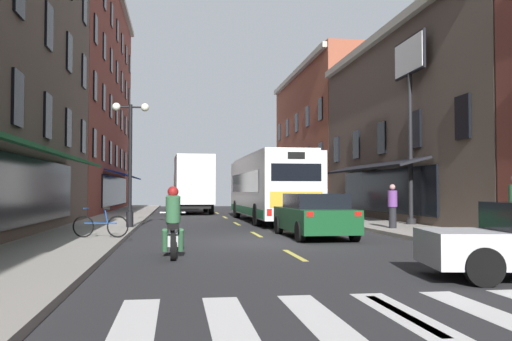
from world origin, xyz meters
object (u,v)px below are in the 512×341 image
object	(u,v)px
motorcycle_rider	(173,227)
street_lamp_twin	(130,158)
billboard_sign	(410,80)
sedan_near	(187,201)
bicycle_near	(101,225)
pedestrian_near	(326,201)
transit_bus	(269,187)
sedan_mid	(314,215)
pedestrian_mid	(393,206)
box_truck	(193,185)

from	to	relation	value
motorcycle_rider	street_lamp_twin	bearing A→B (deg)	100.77
billboard_sign	street_lamp_twin	world-z (taller)	billboard_sign
sedan_near	bicycle_near	world-z (taller)	sedan_near
pedestrian_near	sedan_near	bearing A→B (deg)	-167.35
bicycle_near	motorcycle_rider	bearing A→B (deg)	-62.36
transit_bus	motorcycle_rider	distance (m)	15.39
pedestrian_near	motorcycle_rider	bearing A→B (deg)	-37.29
sedan_mid	motorcycle_rider	distance (m)	6.71
billboard_sign	bicycle_near	world-z (taller)	billboard_sign
transit_bus	pedestrian_mid	xyz separation A→B (m)	(3.47, -7.61, -0.75)
sedan_near	bicycle_near	xyz separation A→B (m)	(-3.18, -31.53, -0.18)
street_lamp_twin	sedan_near	bearing A→B (deg)	84.21
motorcycle_rider	pedestrian_mid	xyz separation A→B (m)	(8.20, 7.00, 0.28)
motorcycle_rider	bicycle_near	bearing A→B (deg)	117.64
transit_bus	street_lamp_twin	world-z (taller)	street_lamp_twin
street_lamp_twin	pedestrian_mid	bearing A→B (deg)	-11.53
pedestrian_mid	sedan_mid	bearing A→B (deg)	-107.41
sedan_mid	street_lamp_twin	world-z (taller)	street_lamp_twin
billboard_sign	motorcycle_rider	xyz separation A→B (m)	(-9.95, -9.32, -5.57)
pedestrian_mid	street_lamp_twin	distance (m)	10.29
sedan_mid	bicycle_near	xyz separation A→B (m)	(-6.80, -0.70, -0.24)
billboard_sign	sedan_mid	world-z (taller)	billboard_sign
pedestrian_mid	transit_bus	bearing A→B (deg)	156.55
box_truck	billboard_sign	bearing A→B (deg)	-60.70
bicycle_near	street_lamp_twin	world-z (taller)	street_lamp_twin
sedan_mid	motorcycle_rider	size ratio (longest dim) A/B	2.31
billboard_sign	street_lamp_twin	size ratio (longest dim) A/B	1.64
bicycle_near	pedestrian_mid	world-z (taller)	pedestrian_mid
pedestrian_mid	bicycle_near	bearing A→B (deg)	-122.80
motorcycle_rider	sedan_near	bearing A→B (deg)	88.42
transit_bus	bicycle_near	size ratio (longest dim) A/B	7.18
motorcycle_rider	box_truck	bearing A→B (deg)	87.30
sedan_mid	bicycle_near	world-z (taller)	sedan_mid
box_truck	pedestrian_mid	bearing A→B (deg)	-68.64
sedan_mid	billboard_sign	bearing A→B (deg)	39.77
sedan_near	pedestrian_mid	distance (m)	29.60
motorcycle_rider	sedan_mid	bearing A→B (deg)	46.60
billboard_sign	transit_bus	world-z (taller)	billboard_sign
transit_bus	motorcycle_rider	size ratio (longest dim) A/B	5.87
transit_bus	pedestrian_near	world-z (taller)	transit_bus
transit_bus	bicycle_near	world-z (taller)	transit_bus
sedan_near	street_lamp_twin	xyz separation A→B (m)	(-2.70, -26.69, 2.16)
bicycle_near	pedestrian_mid	bearing A→B (deg)	15.19
billboard_sign	bicycle_near	bearing A→B (deg)	-157.03
motorcycle_rider	bicycle_near	world-z (taller)	motorcycle_rider
sedan_mid	sedan_near	bearing A→B (deg)	96.71
pedestrian_near	street_lamp_twin	distance (m)	14.48
billboard_sign	sedan_mid	bearing A→B (deg)	-140.23
motorcycle_rider	pedestrian_near	bearing A→B (deg)	64.88
transit_bus	sedan_mid	world-z (taller)	transit_bus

